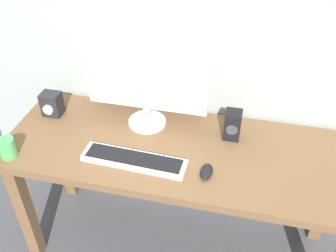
# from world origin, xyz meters

# --- Properties ---
(ground_plane) EXTENTS (6.00, 6.00, 0.00)m
(ground_plane) POSITION_xyz_m (0.00, 0.00, 0.00)
(ground_plane) COLOR #4C4C51
(desk) EXTENTS (1.70, 0.63, 0.73)m
(desk) POSITION_xyz_m (0.00, 0.00, 0.63)
(desk) COLOR brown
(desk) RESTS_ON ground_plane
(monitor) EXTENTS (0.60, 0.19, 0.46)m
(monitor) POSITION_xyz_m (-0.21, 0.16, 0.98)
(monitor) COLOR silver
(monitor) RESTS_ON desk
(keyboard_primary) EXTENTS (0.48, 0.13, 0.03)m
(keyboard_primary) POSITION_xyz_m (-0.18, -0.15, 0.75)
(keyboard_primary) COLOR silver
(keyboard_primary) RESTS_ON desk
(mouse) EXTENTS (0.06, 0.10, 0.03)m
(mouse) POSITION_xyz_m (0.14, -0.15, 0.75)
(mouse) COLOR black
(mouse) RESTS_ON desk
(speaker_right) EXTENTS (0.08, 0.08, 0.15)m
(speaker_right) POSITION_xyz_m (0.22, 0.14, 0.81)
(speaker_right) COLOR black
(speaker_right) RESTS_ON desk
(audio_controller) EXTENTS (0.10, 0.09, 0.13)m
(audio_controller) POSITION_xyz_m (-0.71, 0.11, 0.80)
(audio_controller) COLOR #232328
(audio_controller) RESTS_ON desk
(coffee_mug) EXTENTS (0.08, 0.08, 0.09)m
(coffee_mug) POSITION_xyz_m (-0.76, -0.23, 0.78)
(coffee_mug) COLOR #4CB259
(coffee_mug) RESTS_ON desk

